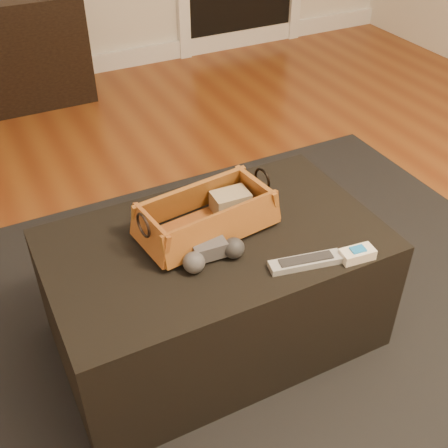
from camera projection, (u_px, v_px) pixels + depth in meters
name	position (u px, v px, depth m)	size (l,w,h in m)	color
floor	(286.00, 386.00, 1.77)	(5.00, 5.50, 0.01)	brown
baseboard	(65.00, 69.00, 3.67)	(5.00, 0.04, 0.12)	white
area_rug	(223.00, 345.00, 1.88)	(2.60, 2.00, 0.01)	black
ottoman	(216.00, 290.00, 1.79)	(1.00, 0.60, 0.42)	black
tv_remote	(204.00, 229.00, 1.66)	(0.22, 0.05, 0.02)	black
cloth_bundle	(231.00, 201.00, 1.73)	(0.11, 0.08, 0.06)	tan
wicker_basket	(206.00, 217.00, 1.66)	(0.44, 0.27, 0.15)	#A25624
game_controller	(212.00, 252.00, 1.56)	(0.19, 0.11, 0.06)	#424245
silver_remote	(306.00, 262.00, 1.56)	(0.21, 0.09, 0.02)	#B7BBBF
cream_gadget	(357.00, 254.00, 1.58)	(0.10, 0.06, 0.04)	white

